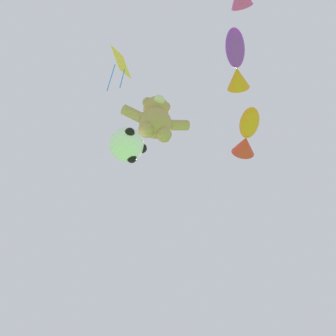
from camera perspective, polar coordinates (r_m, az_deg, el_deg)
The scene contains 5 objects.
teddy_bear_kite at distance 11.14m, azimuth -1.87°, elevation 7.59°, with size 2.09×0.92×2.12m.
soccer_ball_kite at distance 9.71m, azimuth -6.29°, elevation 3.53°, with size 1.00×0.99×0.92m.
fish_kite_tangerine at distance 14.32m, azimuth 11.91°, elevation 5.06°, with size 1.17×2.06×0.88m.
fish_kite_violet at distance 13.94m, azimuth 10.38°, elevation 15.40°, with size 1.64×2.30×0.82m.
diamond_kite at distance 14.35m, azimuth -7.23°, elevation 15.41°, with size 1.01×1.07×3.18m.
Camera 1 is at (-2.08, 1.54, 1.21)m, focal length 40.00 mm.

